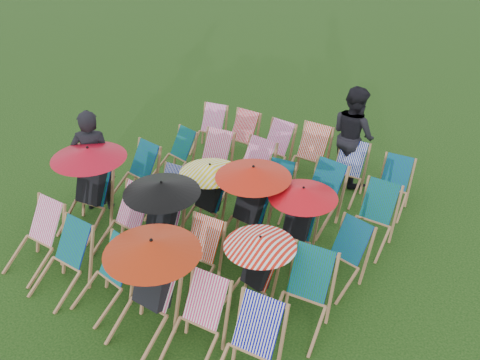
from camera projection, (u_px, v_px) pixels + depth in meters
The scene contains 33 objects.
ground at pixel (222, 235), 8.94m from camera, with size 100.00×100.00×0.00m, color black.
deckchair_0 at pixel (34, 239), 8.04m from camera, with size 0.66×0.92×0.99m.
deckchair_1 at pixel (61, 262), 7.61m from camera, with size 0.67×0.92×0.98m.
deckchair_2 at pixel (104, 278), 7.35m from camera, with size 0.73×0.93×0.93m.
deckchair_3 at pixel (147, 286), 6.76m from camera, with size 1.22×1.27×1.45m.
deckchair_4 at pixel (195, 324), 6.60m from camera, with size 0.70×0.93×0.96m.
deckchair_5 at pixel (247, 352), 6.20m from camera, with size 0.73×0.97×1.01m.
deckchair_6 at pixel (87, 187), 8.82m from camera, with size 1.22×1.31×1.45m.
deckchair_7 at pixel (122, 224), 8.35m from camera, with size 0.74×0.98×1.02m.
deckchair_8 at pixel (158, 221), 8.06m from camera, with size 1.15×1.23×1.37m.
deckchair_9 at pixel (195, 257), 7.73m from camera, with size 0.66×0.89×0.93m.
deckchair_10 at pixel (253, 271), 7.25m from camera, with size 0.98×1.04×1.16m.
deckchair_11 at pixel (302, 297), 6.96m from camera, with size 0.77×1.00×1.02m.
deckchair_12 at pixel (134, 174), 9.72m from camera, with size 0.74×0.96×0.97m.
deckchair_13 at pixel (167, 195), 9.27m from camera, with size 0.61×0.80×0.82m.
deckchair_14 at pixel (205, 195), 8.84m from camera, with size 1.01×1.06×1.19m.
deckchair_15 at pixel (246, 205), 8.40m from camera, with size 1.18×1.25×1.40m.
deckchair_16 at pixel (296, 223), 8.13m from camera, with size 1.05×1.11×1.25m.
deckchair_17 at pixel (341, 257), 7.74m from camera, with size 0.76×0.94×0.92m.
deckchair_18 at pixel (174, 155), 10.45m from camera, with size 0.73×0.90×0.88m.
deckchair_19 at pixel (211, 162), 10.09m from camera, with size 0.76×0.98×0.99m.
deckchair_20 at pixel (249, 172), 9.73m from camera, with size 0.75×0.99×1.02m.
deckchair_21 at pixel (274, 190), 9.38m from camera, with size 0.65×0.84×0.85m.
deckchair_22 at pixel (317, 197), 9.02m from camera, with size 0.76×1.00×1.02m.
deckchair_23 at pixel (372, 218), 8.53m from camera, with size 0.64×0.90×0.97m.
deckchair_24 at pixel (209, 130), 11.37m from camera, with size 0.74×0.93×0.91m.
deckchair_25 at pixel (238, 139), 10.97m from camera, with size 0.63×0.88×0.95m.
deckchair_26 at pixel (271, 150), 10.54m from camera, with size 0.70×0.93×0.96m.
deckchair_27 at pixel (307, 156), 10.25m from camera, with size 0.67×0.94×1.02m.
deckchair_28 at pixel (345, 172), 9.80m from camera, with size 0.67×0.91×0.95m.
deckchair_29 at pixel (392, 187), 9.43m from camera, with size 0.65×0.86×0.89m.
person_left at pixel (93, 161), 9.19m from camera, with size 0.69×0.45×1.89m, color black.
person_rear at pixel (353, 135), 10.03m from camera, with size 0.93×0.73×1.92m, color black.
Camera 1 is at (4.19, -5.83, 5.41)m, focal length 40.00 mm.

